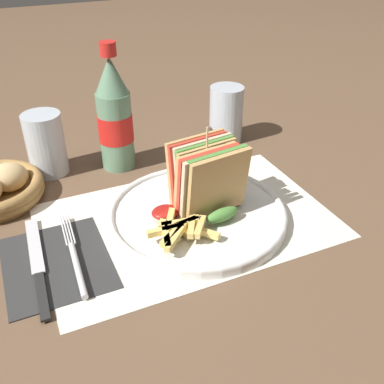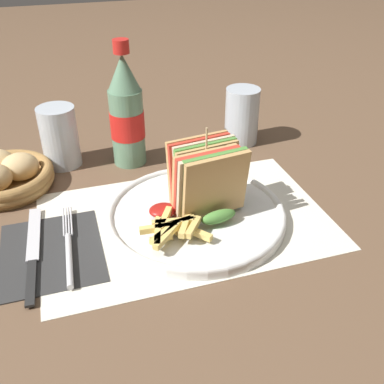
% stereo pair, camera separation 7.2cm
% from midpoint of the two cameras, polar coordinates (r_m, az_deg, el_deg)
% --- Properties ---
extents(ground_plane, '(4.00, 4.00, 0.00)m').
position_cam_midpoint_polar(ground_plane, '(0.72, 5.42, -3.94)').
color(ground_plane, brown).
extents(placemat, '(0.45, 0.29, 0.00)m').
position_cam_midpoint_polar(placemat, '(0.72, 1.97, -3.72)').
color(placemat, silver).
rests_on(placemat, ground_plane).
extents(plate_main, '(0.29, 0.29, 0.02)m').
position_cam_midpoint_polar(plate_main, '(0.72, 3.34, -2.92)').
color(plate_main, white).
rests_on(plate_main, ground_plane).
extents(club_sandwich, '(0.11, 0.11, 0.14)m').
position_cam_midpoint_polar(club_sandwich, '(0.69, 4.77, 1.51)').
color(club_sandwich, tan).
rests_on(club_sandwich, plate_main).
extents(fries_pile, '(0.10, 0.10, 0.02)m').
position_cam_midpoint_polar(fries_pile, '(0.66, 0.66, -4.48)').
color(fries_pile, '#E5C166').
rests_on(fries_pile, plate_main).
extents(ketchup_blob, '(0.04, 0.04, 0.02)m').
position_cam_midpoint_polar(ketchup_blob, '(0.69, -0.81, -2.42)').
color(ketchup_blob, maroon).
rests_on(ketchup_blob, plate_main).
extents(napkin, '(0.14, 0.17, 0.00)m').
position_cam_midpoint_polar(napkin, '(0.68, -14.57, -7.25)').
color(napkin, '#2D2D2D').
rests_on(napkin, ground_plane).
extents(fork, '(0.02, 0.19, 0.01)m').
position_cam_midpoint_polar(fork, '(0.66, -12.41, -7.45)').
color(fork, silver).
rests_on(fork, napkin).
extents(knife, '(0.03, 0.22, 0.00)m').
position_cam_midpoint_polar(knife, '(0.68, -16.74, -7.47)').
color(knife, black).
rests_on(knife, napkin).
extents(coke_bottle_near, '(0.06, 0.06, 0.24)m').
position_cam_midpoint_polar(coke_bottle_near, '(0.85, -5.90, 9.83)').
color(coke_bottle_near, slate).
rests_on(coke_bottle_near, ground_plane).
extents(glass_near, '(0.07, 0.07, 0.12)m').
position_cam_midpoint_polar(glass_near, '(0.95, 8.53, 9.47)').
color(glass_near, silver).
rests_on(glass_near, ground_plane).
extents(glass_far, '(0.07, 0.07, 0.12)m').
position_cam_midpoint_polar(glass_far, '(0.88, -14.24, 6.75)').
color(glass_far, silver).
rests_on(glass_far, ground_plane).
extents(bread_basket, '(0.17, 0.17, 0.06)m').
position_cam_midpoint_polar(bread_basket, '(0.84, -20.57, 1.83)').
color(bread_basket, olive).
rests_on(bread_basket, ground_plane).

